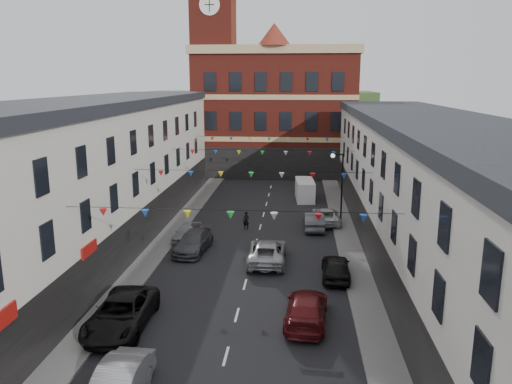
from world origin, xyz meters
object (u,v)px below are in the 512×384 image
(car_right_f, at_px, (326,216))
(car_left_c, at_px, (121,313))
(car_right_e, at_px, (314,220))
(moving_car, at_px, (267,252))
(car_right_d, at_px, (336,267))
(car_right_c, at_px, (306,309))
(white_van, at_px, (305,190))
(car_left_d, at_px, (193,242))
(car_left_e, at_px, (187,232))
(street_lamp, at_px, (339,178))
(pedestrian, at_px, (246,221))

(car_right_f, bearing_deg, car_left_c, 58.22)
(car_right_e, relative_size, moving_car, 0.82)
(car_left_c, xyz_separation_m, car_right_f, (11.00, 19.47, -0.13))
(car_right_d, distance_m, moving_car, 5.03)
(car_left_c, xyz_separation_m, car_right_e, (9.91, 17.71, -0.06))
(car_right_c, height_order, moving_car, moving_car)
(car_left_c, distance_m, moving_car, 11.75)
(car_right_f, distance_m, white_van, 8.71)
(car_right_d, xyz_separation_m, moving_car, (-4.42, 2.41, 0.02))
(car_left_d, xyz_separation_m, car_left_e, (-0.95, 2.37, -0.04))
(car_left_d, distance_m, car_right_c, 12.74)
(car_left_c, relative_size, white_van, 1.24)
(street_lamp, height_order, car_left_e, street_lamp)
(car_right_d, height_order, moving_car, moving_car)
(car_right_c, bearing_deg, pedestrian, -68.87)
(car_left_d, xyz_separation_m, moving_car, (5.38, -1.66, 0.03))
(moving_car, bearing_deg, street_lamp, -118.73)
(white_van, bearing_deg, car_left_e, -125.91)
(white_van, bearing_deg, moving_car, -101.92)
(car_right_e, bearing_deg, car_left_c, 59.10)
(car_left_d, relative_size, car_right_f, 1.03)
(street_lamp, bearing_deg, white_van, 108.63)
(car_right_c, height_order, car_right_e, car_right_c)
(car_left_e, distance_m, car_right_c, 15.21)
(car_left_c, distance_m, car_right_f, 22.36)
(car_left_e, distance_m, moving_car, 7.51)
(car_left_d, bearing_deg, white_van, 69.82)
(car_right_d, relative_size, pedestrian, 2.81)
(car_left_c, xyz_separation_m, car_right_d, (11.00, 7.31, -0.07))
(car_left_d, bearing_deg, pedestrian, 66.58)
(car_right_d, bearing_deg, street_lamp, -93.20)
(street_lamp, distance_m, moving_car, 11.93)
(street_lamp, xyz_separation_m, car_right_c, (-2.95, -18.45, -3.17))
(car_left_c, relative_size, moving_car, 1.06)
(car_right_e, bearing_deg, car_right_d, 94.32)
(car_right_c, xyz_separation_m, moving_car, (-2.52, 8.33, 0.01))
(car_right_d, xyz_separation_m, pedestrian, (-6.60, 9.78, 0.03))
(car_left_d, distance_m, car_right_f, 12.70)
(car_left_d, xyz_separation_m, car_right_c, (7.90, -10.00, 0.02))
(street_lamp, relative_size, car_left_c, 1.06)
(car_left_e, height_order, pedestrian, pedestrian)
(car_right_f, height_order, white_van, white_van)
(street_lamp, relative_size, car_left_d, 1.22)
(car_left_d, relative_size, pedestrian, 3.25)
(car_right_d, distance_m, white_van, 20.76)
(street_lamp, distance_m, car_right_e, 4.38)
(car_left_e, height_order, moving_car, moving_car)
(car_left_d, height_order, car_right_e, car_right_e)
(car_right_f, bearing_deg, car_left_d, 37.19)
(car_left_d, xyz_separation_m, white_van, (8.10, 16.61, 0.30))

